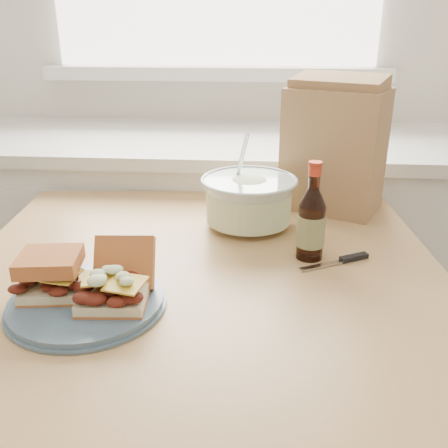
# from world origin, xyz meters

# --- Properties ---
(wall_back) EXTENTS (4.00, 0.02, 2.70)m
(wall_back) POSITION_xyz_m (0.00, 2.00, 1.35)
(wall_back) COLOR white
(wall_back) RESTS_ON ground
(cabinet_run) EXTENTS (2.50, 0.64, 0.94)m
(cabinet_run) POSITION_xyz_m (-0.00, 1.70, 0.47)
(cabinet_run) COLOR silver
(cabinet_run) RESTS_ON ground
(dining_table) EXTENTS (1.07, 1.07, 0.84)m
(dining_table) POSITION_xyz_m (0.07, 0.91, 0.71)
(dining_table) COLOR tan
(dining_table) RESTS_ON ground
(plate) EXTENTS (0.27, 0.27, 0.02)m
(plate) POSITION_xyz_m (-0.12, 0.74, 0.85)
(plate) COLOR #475F73
(plate) RESTS_ON dining_table
(sandwich_left) EXTENTS (0.12, 0.11, 0.08)m
(sandwich_left) POSITION_xyz_m (-0.18, 0.76, 0.89)
(sandwich_left) COLOR beige
(sandwich_left) RESTS_ON plate
(sandwich_right) EXTENTS (0.12, 0.16, 0.10)m
(sandwich_right) POSITION_xyz_m (-0.06, 0.75, 0.89)
(sandwich_right) COLOR beige
(sandwich_right) RESTS_ON plate
(coleslaw_bowl) EXTENTS (0.24, 0.24, 0.23)m
(coleslaw_bowl) POSITION_xyz_m (0.16, 1.15, 0.90)
(coleslaw_bowl) COLOR silver
(coleslaw_bowl) RESTS_ON dining_table
(beer_bottle) EXTENTS (0.06, 0.06, 0.21)m
(beer_bottle) POSITION_xyz_m (0.30, 0.98, 0.92)
(beer_bottle) COLOR black
(beer_bottle) RESTS_ON dining_table
(knife) EXTENTS (0.15, 0.09, 0.01)m
(knife) POSITION_xyz_m (0.37, 0.96, 0.84)
(knife) COLOR silver
(knife) RESTS_ON dining_table
(paper_bag) EXTENTS (0.29, 0.25, 0.32)m
(paper_bag) POSITION_xyz_m (0.37, 1.29, 1.00)
(paper_bag) COLOR #A3794F
(paper_bag) RESTS_ON dining_table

